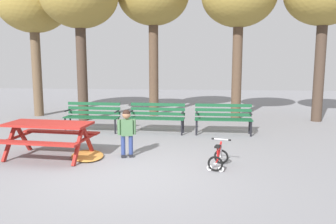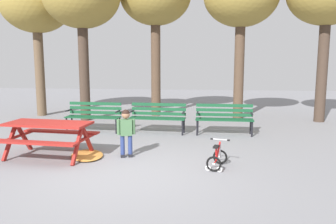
# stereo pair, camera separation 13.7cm
# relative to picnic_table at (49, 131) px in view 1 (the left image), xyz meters

# --- Properties ---
(ground) EXTENTS (36.00, 36.00, 0.00)m
(ground) POSITION_rel_picnic_table_xyz_m (1.80, -0.93, -0.59)
(ground) COLOR gray
(picnic_table) EXTENTS (1.92, 1.50, 0.79)m
(picnic_table) POSITION_rel_picnic_table_xyz_m (0.00, 0.00, 0.00)
(picnic_table) COLOR maroon
(picnic_table) RESTS_ON ground
(park_bench_far_left) EXTENTS (1.62, 0.54, 0.85)m
(park_bench_far_left) POSITION_rel_picnic_table_xyz_m (0.11, 2.77, -0.08)
(park_bench_far_left) COLOR #144728
(park_bench_far_left) RESTS_ON ground
(park_bench_left) EXTENTS (1.62, 0.55, 0.85)m
(park_bench_left) POSITION_rel_picnic_table_xyz_m (2.01, 2.76, -0.08)
(park_bench_left) COLOR #144728
(park_bench_left) RESTS_ON ground
(park_bench_right) EXTENTS (1.61, 0.48, 0.85)m
(park_bench_right) POSITION_rel_picnic_table_xyz_m (3.91, 2.74, -0.08)
(park_bench_right) COLOR #144728
(park_bench_right) RESTS_ON ground
(child_standing) EXTENTS (0.38, 0.23, 1.05)m
(child_standing) POSITION_rel_picnic_table_xyz_m (1.66, 0.19, 0.02)
(child_standing) COLOR navy
(child_standing) RESTS_ON ground
(kids_bicycle) EXTENTS (0.48, 0.62, 0.54)m
(kids_bicycle) POSITION_rel_picnic_table_xyz_m (3.61, -0.39, -0.39)
(kids_bicycle) COLOR black
(kids_bicycle) RESTS_ON ground
(leaf_pile) EXTENTS (0.99, 1.17, 0.07)m
(leaf_pile) POSITION_rel_picnic_table_xyz_m (0.80, 0.10, -0.56)
(leaf_pile) COLOR #C68438
(leaf_pile) RESTS_ON ground
(tree_far_left) EXTENTS (2.60, 2.60, 5.26)m
(tree_far_left) POSITION_rel_picnic_table_xyz_m (-2.79, 5.41, 3.50)
(tree_far_left) COLOR brown
(tree_far_left) RESTS_ON ground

